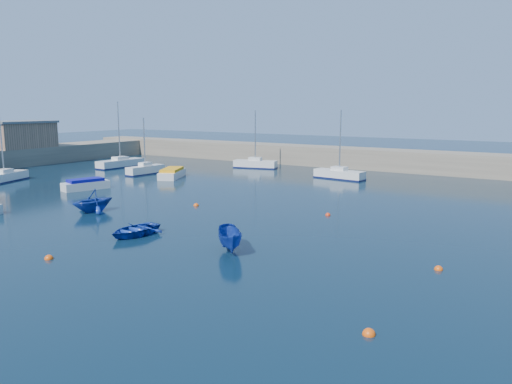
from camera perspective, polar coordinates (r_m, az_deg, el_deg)
The scene contains 18 objects.
ground at distance 29.52m, azimuth -20.27°, elevation -6.80°, with size 220.00×220.00×0.00m, color black.
back_wall at distance 67.28m, azimuth 12.45°, elevation 3.76°, with size 96.00×4.50×2.60m, color #7B705E.
brick_shed_a at distance 76.73m, azimuth -25.43°, elevation 5.86°, with size 6.00×8.00×3.40m, color #936F55.
sailboat_2 at distance 60.49m, azimuth -26.81°, elevation 1.56°, with size 3.49×6.06×7.71m.
sailboat_3 at distance 61.49m, azimuth -12.53°, elevation 2.53°, with size 1.75×5.06×6.73m.
sailboat_4 at distance 69.26m, azimuth -15.25°, elevation 3.21°, with size 2.25×6.78×8.72m.
sailboat_5 at distance 66.13m, azimuth -0.08°, elevation 3.25°, with size 5.91×2.91×7.56m.
sailboat_6 at distance 56.95m, azimuth 9.49°, elevation 2.04°, with size 5.99×2.36×7.70m.
motorboat_1 at distance 51.76m, azimuth -18.89°, elevation 0.82°, with size 2.73×4.69×1.09m.
motorboat_2 at distance 57.98m, azimuth -9.57°, elevation 2.14°, with size 4.02×5.63×1.10m.
dinghy_center at distance 32.63m, azimuth -13.75°, elevation -4.23°, with size 2.56×3.58×0.74m, color #163398.
dinghy_left at distance 40.63m, azimuth -18.16°, elevation -0.94°, with size 2.91×3.37×1.78m, color #163398.
dinghy_right at distance 28.41m, azimuth -2.95°, elevation -5.44°, with size 1.29×3.44×1.33m, color #163398.
buoy_0 at distance 29.27m, azimuth -22.58°, elevation -7.09°, with size 0.47×0.47×0.47m, color #E24E0B.
buoy_1 at distance 37.94m, azimuth 8.22°, elevation -2.66°, with size 0.40×0.40×0.40m, color red.
buoy_2 at distance 26.97m, azimuth 20.13°, elevation -8.35°, with size 0.44×0.44×0.44m, color #E24E0B.
buoy_3 at distance 41.39m, azimuth -6.85°, elevation -1.58°, with size 0.45×0.45×0.45m, color #E24E0B.
buoy_5 at distance 19.11m, azimuth 12.78°, elevation -15.62°, with size 0.49×0.49×0.49m, color #E24E0B.
Camera 1 is at (22.76, -16.94, 8.13)m, focal length 35.00 mm.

